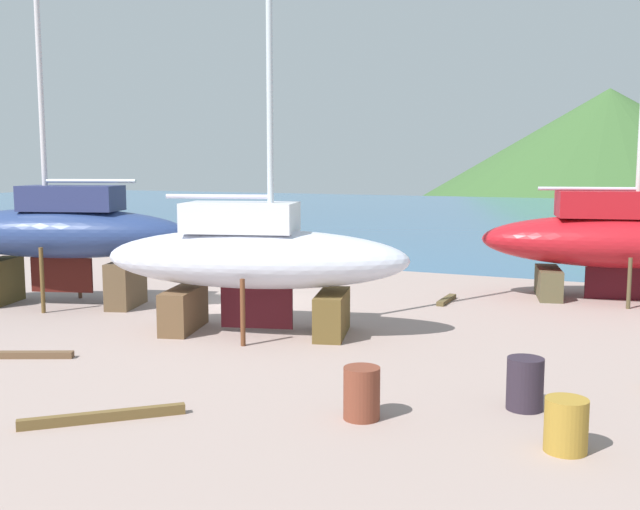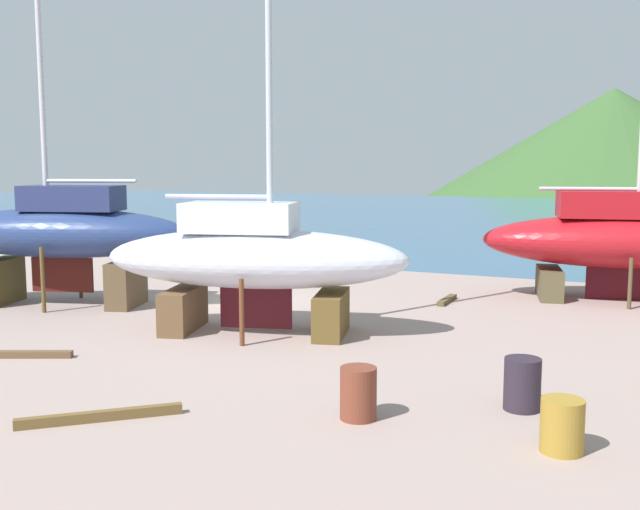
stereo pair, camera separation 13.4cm
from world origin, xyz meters
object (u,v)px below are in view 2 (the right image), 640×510
barrel_tipped_center (358,393)px  barrel_rust_mid (562,426)px  sailboat_mid_port (621,239)px  barrel_tar_black (522,384)px  sailboat_far_slipway (62,233)px  sailboat_small_center (254,258)px

barrel_tipped_center → barrel_rust_mid: size_ratio=1.10×
sailboat_mid_port → barrel_tar_black: size_ratio=16.50×
sailboat_far_slipway → barrel_rust_mid: bearing=142.1°
sailboat_far_slipway → barrel_tar_black: bearing=147.1°
sailboat_small_center → barrel_tar_black: bearing=-39.9°
barrel_tipped_center → barrel_tar_black: barrel_tar_black is taller
sailboat_far_slipway → sailboat_mid_port: 17.44m
sailboat_mid_port → barrel_rust_mid: size_ratio=18.71×
sailboat_small_center → sailboat_mid_port: size_ratio=0.85×
sailboat_mid_port → barrel_tar_black: bearing=-107.7°
barrel_rust_mid → barrel_tar_black: 1.94m
barrel_rust_mid → barrel_tipped_center: bearing=178.8°
sailboat_small_center → barrel_tipped_center: (4.84, -4.91, -1.49)m
barrel_rust_mid → barrel_tar_black: barrel_tar_black is taller
sailboat_small_center → barrel_tipped_center: bearing=-61.3°
sailboat_small_center → barrel_rust_mid: size_ratio=15.84×
sailboat_mid_port → barrel_rust_mid: (-0.09, -13.82, -1.54)m
sailboat_far_slipway → sailboat_mid_port: size_ratio=0.98×
sailboat_far_slipway → barrel_tipped_center: sailboat_far_slipway is taller
sailboat_small_center → sailboat_mid_port: (8.27, 8.84, 0.01)m
sailboat_mid_port → barrel_tipped_center: (-3.43, -13.75, -1.50)m
sailboat_small_center → barrel_tar_black: 8.12m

